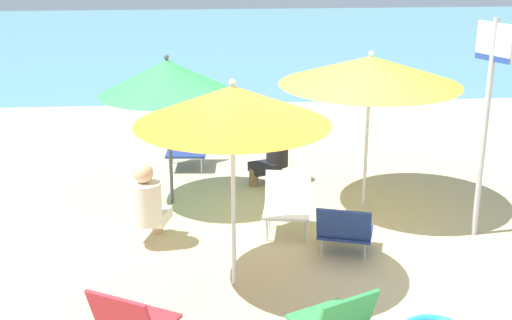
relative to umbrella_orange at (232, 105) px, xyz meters
name	(u,v)px	position (x,y,z in m)	size (l,w,h in m)	color
ground_plane	(305,251)	(0.77, 0.64, -1.73)	(40.00, 40.00, 0.00)	#CCB789
sea_water	(234,39)	(0.77, 15.08, -1.73)	(40.00, 16.00, 0.01)	#5693A3
umbrella_orange	(232,105)	(0.00, 0.00, 0.00)	(1.73, 1.73, 1.96)	silver
umbrella_yellow	(370,70)	(1.65, 1.79, -0.08)	(2.08, 2.08, 1.88)	silver
umbrella_green	(167,77)	(-0.65, 2.10, -0.18)	(1.59, 1.59, 1.82)	#4C4C51
beach_chair_a	(131,319)	(-0.85, -1.09, -1.40)	(0.72, 0.72, 0.61)	red
beach_chair_b	(336,318)	(0.74, -1.13, -1.45)	(0.70, 0.70, 0.55)	#33934C
beach_chair_c	(287,201)	(0.64, 1.15, -1.38)	(0.58, 0.59, 0.65)	white
beach_chair_d	(345,229)	(1.15, 0.52, -1.44)	(0.68, 0.67, 0.57)	navy
beach_chair_e	(187,145)	(-0.48, 3.47, -1.42)	(0.59, 0.62, 0.59)	navy
person_a	(147,203)	(-0.86, 0.95, -1.26)	(0.44, 0.57, 0.92)	silver
person_b	(274,151)	(0.65, 2.71, -1.30)	(0.53, 0.41, 0.89)	black
warning_sign	(488,101)	(2.67, 0.91, -0.23)	(0.21, 0.41, 2.34)	#ADADB2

